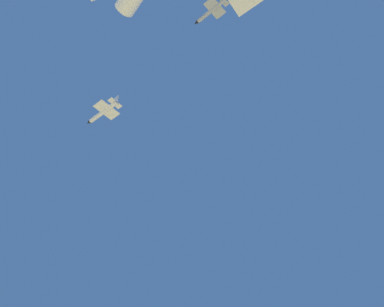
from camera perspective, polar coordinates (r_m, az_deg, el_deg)
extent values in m
cylinder|color=#999EA3|center=(156.62, 2.79, 19.55)|extent=(12.80, 5.54, 1.50)
cone|color=black|center=(158.84, 0.60, 17.98)|extent=(2.37, 2.06, 1.50)
cube|color=#999EA3|center=(156.04, 3.25, 19.83)|extent=(6.71, 8.98, 0.24)
cube|color=#999EA3|center=(155.38, 4.46, 20.74)|extent=(3.42, 5.19, 0.20)
cylinder|color=silver|center=(137.35, -12.38, 5.79)|extent=(12.89, 5.16, 1.50)
cone|color=black|center=(141.81, -14.36, 4.29)|extent=(2.35, 2.01, 1.50)
cube|color=silver|center=(136.34, -11.98, 6.05)|extent=(6.51, 8.92, 0.24)
cube|color=silver|center=(135.72, -10.74, 7.48)|extent=(2.36, 0.88, 2.60)
cube|color=silver|center=(134.41, -10.83, 7.00)|extent=(3.29, 5.17, 0.20)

